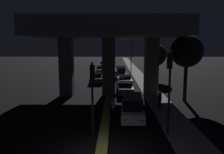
# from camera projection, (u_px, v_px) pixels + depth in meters

# --- Properties ---
(median_divider) EXTENTS (0.62, 126.00, 0.25)m
(median_divider) POSITION_uv_depth(u_px,v_px,m) (112.00, 72.00, 45.87)
(median_divider) COLOR olive
(median_divider) RESTS_ON ground_plane
(sidewalk_right) EXTENTS (2.36, 126.00, 0.15)m
(sidewalk_right) POSITION_uv_depth(u_px,v_px,m) (140.00, 77.00, 38.88)
(sidewalk_right) COLOR gray
(sidewalk_right) RESTS_ON ground_plane
(elevated_overpass) EXTENTS (14.93, 13.41, 9.18)m
(elevated_overpass) POSITION_uv_depth(u_px,v_px,m) (109.00, 34.00, 24.26)
(elevated_overpass) COLOR #5B5956
(elevated_overpass) RESTS_ON ground_plane
(traffic_light_left_of_median) EXTENTS (0.30, 0.49, 4.73)m
(traffic_light_left_of_median) POSITION_uv_depth(u_px,v_px,m) (92.00, 86.00, 13.67)
(traffic_light_left_of_median) COLOR black
(traffic_light_left_of_median) RESTS_ON ground_plane
(traffic_light_right_of_median) EXTENTS (0.30, 0.49, 5.46)m
(traffic_light_right_of_median) POSITION_uv_depth(u_px,v_px,m) (169.00, 79.00, 13.53)
(traffic_light_right_of_median) COLOR black
(traffic_light_right_of_median) RESTS_ON ground_plane
(street_lamp) EXTENTS (2.12, 0.32, 7.23)m
(street_lamp) POSITION_uv_depth(u_px,v_px,m) (130.00, 52.00, 47.46)
(street_lamp) COLOR #2D2D30
(street_lamp) RESTS_ON ground_plane
(car_white_lead) EXTENTS (1.97, 4.53, 1.84)m
(car_white_lead) POSITION_uv_depth(u_px,v_px,m) (132.00, 107.00, 17.05)
(car_white_lead) COLOR silver
(car_white_lead) RESTS_ON ground_plane
(car_silver_second) EXTENTS (1.91, 4.38, 1.54)m
(car_silver_second) POSITION_uv_depth(u_px,v_px,m) (125.00, 88.00, 25.63)
(car_silver_second) COLOR gray
(car_silver_second) RESTS_ON ground_plane
(car_dark_blue_third) EXTENTS (2.16, 4.24, 1.42)m
(car_dark_blue_third) POSITION_uv_depth(u_px,v_px,m) (125.00, 80.00, 31.70)
(car_dark_blue_third) COLOR #141938
(car_dark_blue_third) RESTS_ON ground_plane
(car_silver_fourth) EXTENTS (1.82, 4.72, 2.00)m
(car_silver_fourth) POSITION_uv_depth(u_px,v_px,m) (121.00, 73.00, 38.13)
(car_silver_fourth) COLOR gray
(car_silver_fourth) RESTS_ON ground_plane
(car_white_fifth) EXTENTS (2.13, 4.73, 1.47)m
(car_white_fifth) POSITION_uv_depth(u_px,v_px,m) (120.00, 69.00, 45.49)
(car_white_fifth) COLOR silver
(car_white_fifth) RESTS_ON ground_plane
(car_dark_blue_lead_oncoming) EXTENTS (2.17, 4.47, 1.48)m
(car_dark_blue_lead_oncoming) POSITION_uv_depth(u_px,v_px,m) (96.00, 78.00, 33.62)
(car_dark_blue_lead_oncoming) COLOR #141938
(car_dark_blue_lead_oncoming) RESTS_ON ground_plane
(car_grey_second_oncoming) EXTENTS (2.10, 4.28, 1.56)m
(car_grey_second_oncoming) POSITION_uv_depth(u_px,v_px,m) (101.00, 70.00, 44.32)
(car_grey_second_oncoming) COLOR #515459
(car_grey_second_oncoming) RESTS_ON ground_plane
(car_taxi_yellow_third_oncoming) EXTENTS (1.94, 4.32, 1.58)m
(car_taxi_yellow_third_oncoming) POSITION_uv_depth(u_px,v_px,m) (103.00, 65.00, 55.82)
(car_taxi_yellow_third_oncoming) COLOR gold
(car_taxi_yellow_third_oncoming) RESTS_ON ground_plane
(car_white_fourth_oncoming) EXTENTS (1.97, 4.68, 1.67)m
(car_white_fourth_oncoming) POSITION_uv_depth(u_px,v_px,m) (107.00, 61.00, 66.76)
(car_white_fourth_oncoming) COLOR silver
(car_white_fourth_oncoming) RESTS_ON ground_plane
(motorcycle_white_filtering_near) EXTENTS (0.34, 1.75, 1.45)m
(motorcycle_white_filtering_near) POSITION_uv_depth(u_px,v_px,m) (113.00, 105.00, 18.85)
(motorcycle_white_filtering_near) COLOR black
(motorcycle_white_filtering_near) RESTS_ON ground_plane
(motorcycle_red_filtering_mid) EXTENTS (0.33, 1.98, 1.51)m
(motorcycle_red_filtering_mid) POSITION_uv_depth(u_px,v_px,m) (117.00, 88.00, 26.41)
(motorcycle_red_filtering_mid) COLOR black
(motorcycle_red_filtering_mid) RESTS_ON ground_plane
(pedestrian_on_sidewalk) EXTENTS (0.32, 0.32, 1.64)m
(pedestrian_on_sidewalk) POSITION_uv_depth(u_px,v_px,m) (160.00, 99.00, 19.47)
(pedestrian_on_sidewalk) COLOR black
(pedestrian_on_sidewalk) RESTS_ON sidewalk_right
(roadside_tree_kerbside_near) EXTENTS (3.29, 3.29, 6.81)m
(roadside_tree_kerbside_near) POSITION_uv_depth(u_px,v_px,m) (187.00, 52.00, 22.07)
(roadside_tree_kerbside_near) COLOR #38281C
(roadside_tree_kerbside_near) RESTS_ON ground_plane
(roadside_tree_kerbside_mid) EXTENTS (3.68, 3.68, 6.02)m
(roadside_tree_kerbside_mid) POSITION_uv_depth(u_px,v_px,m) (155.00, 55.00, 35.87)
(roadside_tree_kerbside_mid) COLOR #38281C
(roadside_tree_kerbside_mid) RESTS_ON ground_plane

